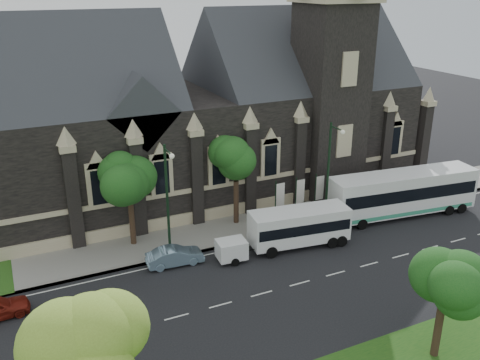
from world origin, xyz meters
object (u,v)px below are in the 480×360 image
tree_park_east (445,281)px  tree_walk_right (237,159)px  tour_coach (403,193)px  tree_park_near (102,341)px  sedan (175,256)px  box_trailer (231,249)px  shuttle_bus (299,225)px  banner_flag_center (299,194)px  street_lamp_mid (168,197)px  banner_flag_right (318,190)px  street_lamp_near (330,168)px  banner_flag_left (279,198)px  tree_walk_left (130,176)px

tree_park_east → tree_walk_right: 20.29m
tour_coach → tree_park_near: bearing=-146.5°
sedan → box_trailer: bearing=-103.8°
shuttle_bus → tour_coach: bearing=12.4°
shuttle_bus → banner_flag_center: bearing=67.1°
tree_park_east → street_lamp_mid: (-10.18, 16.42, 0.49)m
shuttle_bus → sedan: shuttle_bus is taller
tree_walk_right → banner_flag_center: tree_walk_right is taller
banner_flag_center → sedan: (-12.29, -2.82, -1.69)m
tree_walk_right → banner_flag_center: (5.08, -1.71, -3.43)m
tree_park_near → banner_flag_right: (22.06, 17.77, -4.03)m
street_lamp_near → banner_flag_left: size_ratio=2.25×
tree_walk_right → sedan: size_ratio=1.85×
tour_coach → street_lamp_near: bearing=176.7°
banner_flag_right → sedan: size_ratio=0.95×
tree_park_near → street_lamp_near: street_lamp_near is taller
tree_park_near → box_trailer: size_ratio=2.69×
tree_walk_right → tour_coach: tree_walk_right is taller
banner_flag_center → tree_park_east: bearing=-96.6°
banner_flag_right → tour_coach: 7.53m
tree_walk_left → sedan: 7.01m
street_lamp_near → tour_coach: 7.81m
street_lamp_mid → shuttle_bus: bearing=-12.8°
tour_coach → box_trailer: size_ratio=4.37×
street_lamp_near → banner_flag_right: street_lamp_near is taller
tree_park_east → tour_coach: tree_park_east is taller
tree_walk_left → shuttle_bus: size_ratio=0.94×
tree_walk_right → banner_flag_right: size_ratio=1.95×
street_lamp_mid → tour_coach: street_lamp_mid is taller
banner_flag_right → sedan: banner_flag_right is taller
tree_park_east → sedan: size_ratio=1.49×
street_lamp_near → sedan: 14.71m
banner_flag_left → sedan: bearing=-164.7°
tree_walk_left → banner_flag_left: 12.66m
tree_park_east → banner_flag_center: 18.58m
banner_flag_center → box_trailer: banner_flag_center is taller
tree_walk_right → street_lamp_mid: bearing=-153.4°
tree_park_near → tree_park_east: tree_park_near is taller
street_lamp_mid → shuttle_bus: (9.86, -2.23, -3.36)m
tree_park_near → sedan: tree_park_near is taller
tree_park_near → tour_coach: (28.89, 14.61, -4.26)m
banner_flag_center → tour_coach: 9.38m
street_lamp_near → banner_flag_left: 4.99m
box_trailer → tree_walk_right: bearing=65.8°
tree_walk_right → street_lamp_mid: 8.10m
shuttle_bus → street_lamp_near: bearing=35.8°
tree_park_east → box_trailer: tree_park_east is taller
street_lamp_near → sedan: bearing=-176.3°
banner_flag_center → box_trailer: size_ratio=1.26×
tree_walk_left → banner_flag_right: 16.52m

